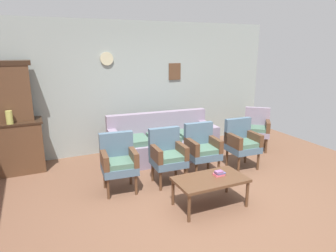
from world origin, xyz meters
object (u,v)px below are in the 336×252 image
at_px(armchair_by_doorway, 242,141).
at_px(book_stack_on_table, 219,173).
at_px(floor_vase_by_wall, 254,123).
at_px(armchair_near_cabinet, 167,154).
at_px(armchair_near_couch_end, 202,147).
at_px(floral_couch, 162,143).
at_px(side_cabinet, 10,147).
at_px(vase_on_cabinet, 9,117).
at_px(armchair_row_middle, 119,160).
at_px(coffee_table, 210,181).
at_px(wingback_chair_by_fireplace, 257,127).

distance_m(armchair_by_doorway, book_stack_on_table, 1.48).
bearing_deg(floor_vase_by_wall, armchair_near_cabinet, -154.31).
relative_size(armchair_near_couch_end, book_stack_on_table, 5.81).
relative_size(floral_couch, floor_vase_by_wall, 2.92).
relative_size(armchair_by_doorway, floor_vase_by_wall, 1.23).
bearing_deg(side_cabinet, vase_on_cabinet, -68.50).
bearing_deg(floor_vase_by_wall, armchair_row_middle, -160.02).
bearing_deg(side_cabinet, book_stack_on_table, -41.59).
distance_m(vase_on_cabinet, armchair_by_doorway, 4.06).
height_order(vase_on_cabinet, armchair_row_middle, vase_on_cabinet).
height_order(armchair_row_middle, armchair_by_doorway, same).
distance_m(side_cabinet, coffee_table, 3.58).
distance_m(side_cabinet, floor_vase_by_wall, 5.33).
relative_size(side_cabinet, floor_vase_by_wall, 1.58).
distance_m(wingback_chair_by_fireplace, book_stack_on_table, 2.65).
bearing_deg(armchair_near_couch_end, coffee_table, -114.39).
distance_m(armchair_near_cabinet, book_stack_on_table, 1.00).
xyz_separation_m(armchair_row_middle, wingback_chair_by_fireplace, (3.26, 0.68, 0.00)).
relative_size(armchair_row_middle, armchair_by_doorway, 1.00).
relative_size(vase_on_cabinet, floor_vase_by_wall, 0.31).
bearing_deg(armchair_by_doorway, vase_on_cabinet, 161.11).
xyz_separation_m(armchair_near_couch_end, wingback_chair_by_fireplace, (1.78, 0.68, 0.00)).
bearing_deg(vase_on_cabinet, armchair_near_couch_end, -23.38).
relative_size(wingback_chair_by_fireplace, book_stack_on_table, 5.81).
relative_size(floral_couch, armchair_row_middle, 2.37).
bearing_deg(armchair_near_cabinet, armchair_near_couch_end, 4.80).
bearing_deg(floral_couch, side_cabinet, 169.85).
bearing_deg(floral_couch, armchair_near_cabinet, -108.91).
distance_m(side_cabinet, wingback_chair_by_fireplace, 4.89).
xyz_separation_m(armchair_near_cabinet, wingback_chair_by_fireplace, (2.46, 0.74, 0.00)).
bearing_deg(floral_couch, coffee_table, -93.69).
bearing_deg(armchair_near_cabinet, floral_couch, 71.09).
relative_size(armchair_row_middle, armchair_near_couch_end, 1.00).
height_order(armchair_near_couch_end, armchair_by_doorway, same).
xyz_separation_m(book_stack_on_table, floor_vase_by_wall, (2.58, 2.34, -0.09)).
xyz_separation_m(wingback_chair_by_fireplace, floor_vase_by_wall, (0.51, 0.69, -0.13)).
xyz_separation_m(side_cabinet, floor_vase_by_wall, (5.33, -0.10, -0.10)).
bearing_deg(armchair_row_middle, book_stack_on_table, -39.39).
height_order(armchair_row_middle, wingback_chair_by_fireplace, same).
distance_m(armchair_row_middle, armchair_by_doorway, 2.32).
xyz_separation_m(side_cabinet, wingback_chair_by_fireplace, (4.82, -0.79, 0.03)).
height_order(armchair_row_middle, floor_vase_by_wall, armchair_row_middle).
height_order(floral_couch, armchair_row_middle, same).
xyz_separation_m(armchair_row_middle, floor_vase_by_wall, (3.77, 1.37, -0.13)).
bearing_deg(armchair_near_cabinet, coffee_table, -76.36).
distance_m(armchair_row_middle, coffee_table, 1.44).
height_order(armchair_row_middle, coffee_table, armchair_row_middle).
height_order(side_cabinet, armchair_by_doorway, side_cabinet).
distance_m(coffee_table, book_stack_on_table, 0.18).
bearing_deg(wingback_chair_by_fireplace, floor_vase_by_wall, 53.60).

